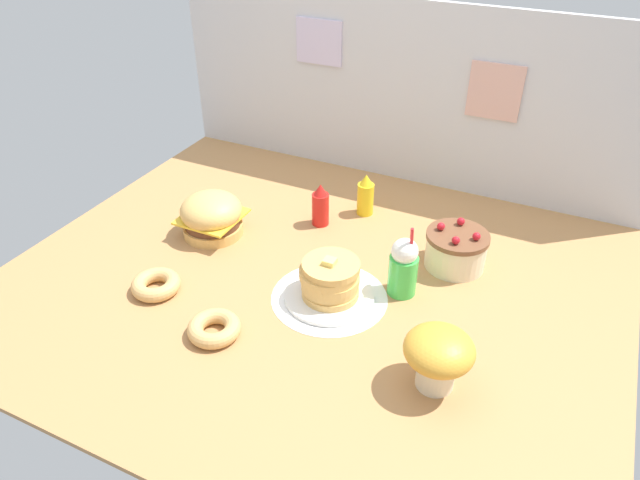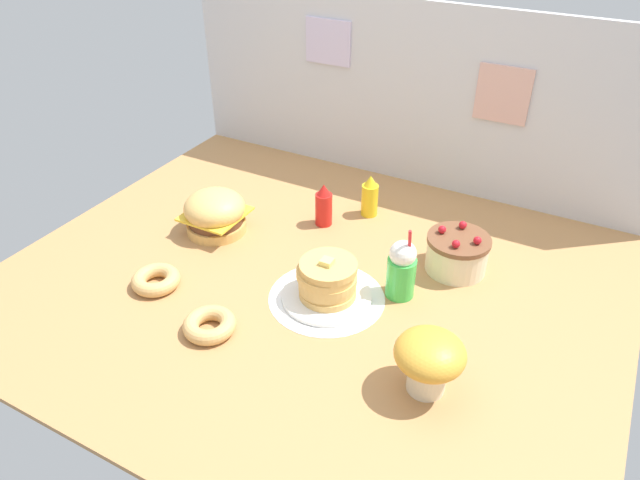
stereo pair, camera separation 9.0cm
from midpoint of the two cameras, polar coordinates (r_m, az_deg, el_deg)
name	(u,v)px [view 2 (the right image)]	position (r m, az deg, el deg)	size (l,w,h in m)	color
ground_plane	(310,281)	(2.31, 0.15, -4.06)	(2.34, 1.95, 0.02)	#B27F4C
back_wall	(409,95)	(2.88, 9.59, 13.71)	(2.34, 0.04, 0.87)	silver
doily_mat	(327,298)	(2.21, 1.83, -5.64)	(0.44, 0.44, 0.00)	white
burger	(215,213)	(2.58, -9.19, 2.62)	(0.26, 0.26, 0.19)	#DBA859
pancake_stack	(327,282)	(2.17, 1.89, -4.17)	(0.34, 0.34, 0.17)	white
layer_cake	(457,253)	(2.39, 14.25, -1.26)	(0.25, 0.25, 0.18)	beige
ketchup_bottle	(324,206)	(2.59, 1.36, 3.33)	(0.08, 0.08, 0.20)	red
mustard_bottle	(369,197)	(2.68, 5.80, 4.21)	(0.08, 0.08, 0.20)	yellow
cream_soda_cup	(401,269)	(2.19, 9.11, -2.84)	(0.11, 0.11, 0.30)	green
donut_pink_glaze	(156,280)	(2.33, -14.63, -3.76)	(0.19, 0.19, 0.06)	tan
donut_chocolate	(209,325)	(2.09, -9.49, -8.14)	(0.19, 0.19, 0.06)	tan
mushroom_stool	(429,358)	(1.84, 12.00, -11.21)	(0.22, 0.22, 0.21)	beige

